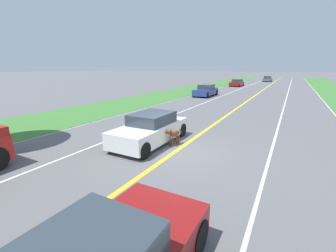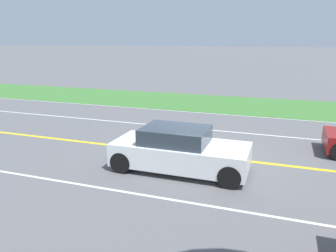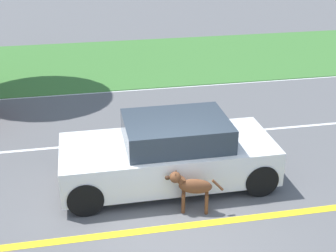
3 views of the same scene
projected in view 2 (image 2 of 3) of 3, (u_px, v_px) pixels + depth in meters
ground_plane at (201, 156)px, 11.68m from camera, size 400.00×400.00×0.00m
centre_divider_line at (201, 156)px, 11.68m from camera, size 0.18×160.00×0.01m
lane_edge_line_left at (232, 115)px, 18.06m from camera, size 0.14×160.00×0.01m
lane_dash_same_dir at (168, 199)px, 8.49m from camera, size 0.10×160.00×0.01m
lane_dash_oncoming at (220, 131)px, 14.87m from camera, size 0.10×160.00×0.01m
grass_verge_left at (239, 105)px, 20.79m from camera, size 6.00×160.00×0.03m
ego_car at (179, 150)px, 10.25m from camera, size 1.81×4.22×1.39m
dog at (184, 144)px, 11.32m from camera, size 0.40×1.05×0.83m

